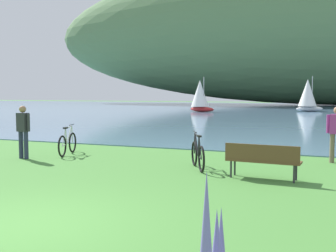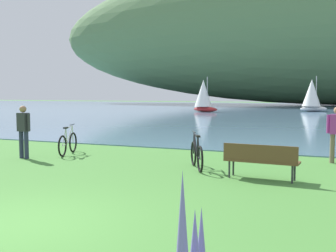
{
  "view_description": "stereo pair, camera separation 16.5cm",
  "coord_description": "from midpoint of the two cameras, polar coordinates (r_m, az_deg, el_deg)",
  "views": [
    {
      "loc": [
        4.53,
        -5.06,
        2.1
      ],
      "look_at": [
        -0.68,
        7.88,
        1.0
      ],
      "focal_mm": 44.1,
      "sensor_mm": 36.0,
      "label": 1
    },
    {
      "loc": [
        4.69,
        -5.0,
        2.1
      ],
      "look_at": [
        -0.68,
        7.88,
        1.0
      ],
      "focal_mm": 44.1,
      "sensor_mm": 36.0,
      "label": 2
    }
  ],
  "objects": [
    {
      "name": "ground_plane",
      "position": [
        7.14,
        -20.14,
        -12.88
      ],
      "size": [
        200.0,
        200.0,
        0.0
      ],
      "primitive_type": "plane",
      "color": "#478438"
    },
    {
      "name": "bay_water",
      "position": [
        54.65,
        17.08,
        2.13
      ],
      "size": [
        180.0,
        80.0,
        0.04
      ],
      "primitive_type": "cube",
      "color": "#5B7F9E",
      "rests_on": "ground"
    },
    {
      "name": "park_bench_near_camera",
      "position": [
        10.32,
        12.48,
        -4.4
      ],
      "size": [
        1.83,
        0.59,
        0.88
      ],
      "color": "brown",
      "rests_on": "ground"
    },
    {
      "name": "bicycle_leaning_near_bench",
      "position": [
        11.53,
        3.72,
        -3.99
      ],
      "size": [
        0.9,
        1.58,
        1.01
      ],
      "color": "black",
      "rests_on": "ground"
    },
    {
      "name": "bicycle_beside_path",
      "position": [
        14.62,
        -14.02,
        -2.31
      ],
      "size": [
        0.56,
        1.71,
        1.01
      ],
      "color": "black",
      "rests_on": "ground"
    },
    {
      "name": "person_on_the_grass",
      "position": [
        14.08,
        -19.71,
        -0.33
      ],
      "size": [
        0.6,
        0.27,
        1.71
      ],
      "color": "#282D47",
      "rests_on": "ground"
    },
    {
      "name": "sailboat_mid_bay",
      "position": [
        50.12,
        18.68,
        4.11
      ],
      "size": [
        3.37,
        3.07,
        4.07
      ],
      "color": "white",
      "rests_on": "bay_water"
    },
    {
      "name": "sailboat_toward_hillside",
      "position": [
        46.88,
        4.36,
        4.24
      ],
      "size": [
        3.45,
        2.6,
        3.93
      ],
      "color": "#B22323",
      "rests_on": "bay_water"
    }
  ]
}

